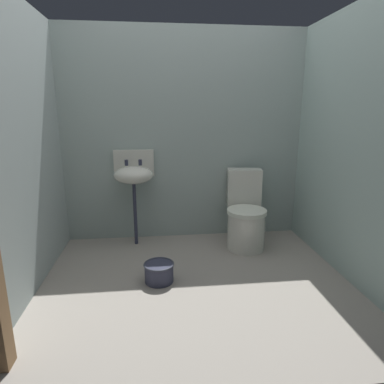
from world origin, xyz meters
name	(u,v)px	position (x,y,z in m)	size (l,w,h in m)	color
ground_plane	(195,283)	(0.00, 0.00, -0.04)	(2.96, 2.41, 0.08)	gray
wall_back	(184,137)	(0.00, 1.05, 1.11)	(2.96, 0.10, 2.22)	#94A5A0
wall_left	(20,149)	(-1.33, 0.10, 1.11)	(0.10, 2.21, 2.22)	#9BA9A7
wall_right	(350,145)	(1.33, 0.10, 1.11)	(0.10, 2.21, 2.22)	#95ADA6
toilet_near_wall	(245,216)	(0.61, 0.65, 0.32)	(0.46, 0.64, 0.78)	silver
sink	(134,174)	(-0.54, 0.84, 0.75)	(0.42, 0.35, 0.99)	#2E3145
bucket	(159,272)	(-0.31, -0.01, 0.09)	(0.26, 0.26, 0.16)	#2E3145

